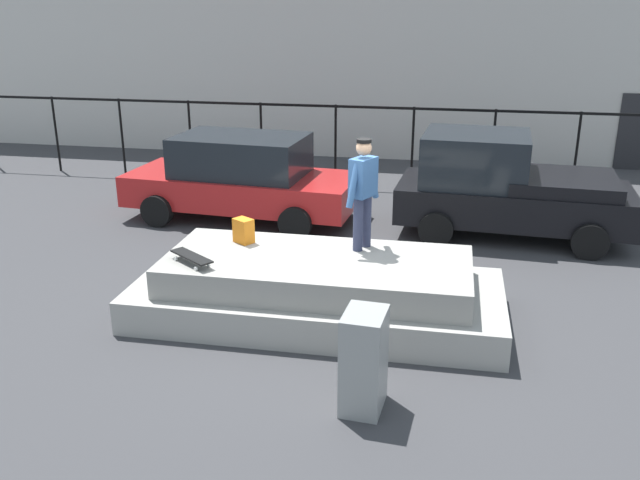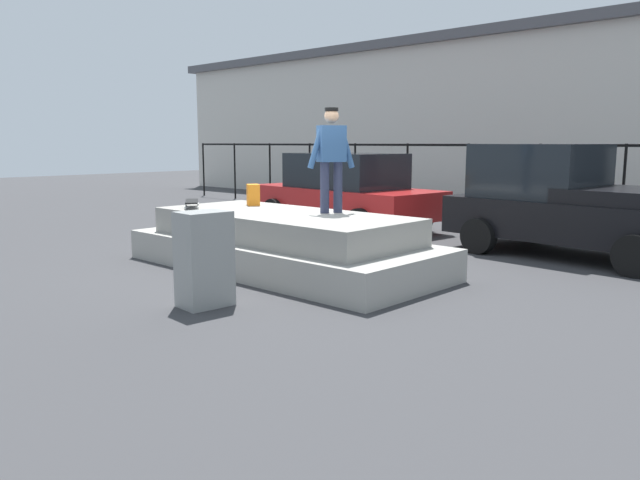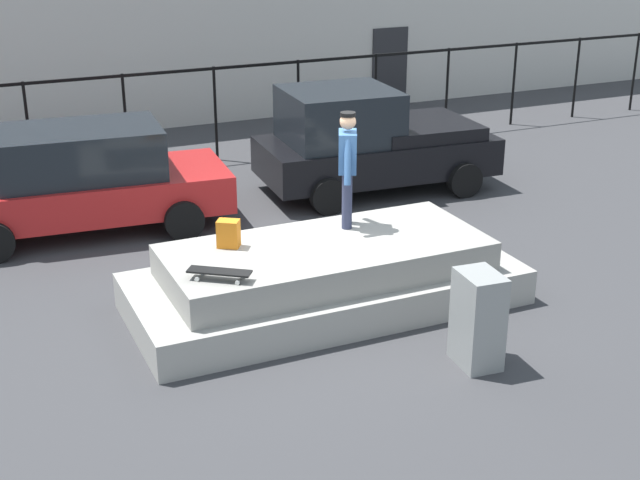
{
  "view_description": "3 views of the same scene",
  "coord_description": "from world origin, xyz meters",
  "px_view_note": "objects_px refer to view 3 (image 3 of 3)",
  "views": [
    {
      "loc": [
        1.79,
        -9.13,
        4.31
      ],
      "look_at": [
        -0.16,
        0.93,
        0.67
      ],
      "focal_mm": 38.23,
      "sensor_mm": 36.0,
      "label": 1
    },
    {
      "loc": [
        7.04,
        -6.95,
        1.97
      ],
      "look_at": [
        0.23,
        0.26,
        0.4
      ],
      "focal_mm": 34.63,
      "sensor_mm": 36.0,
      "label": 2
    },
    {
      "loc": [
        -4.49,
        -10.31,
        5.21
      ],
      "look_at": [
        0.48,
        0.68,
        0.48
      ],
      "focal_mm": 49.91,
      "sensor_mm": 36.0,
      "label": 3
    }
  ],
  "objects_px": {
    "backpack": "(228,234)",
    "car_red_sedan_near": "(82,179)",
    "car_black_pickup_mid": "(368,141)",
    "skateboarder": "(347,162)",
    "skateboard": "(219,272)",
    "utility_box": "(478,319)"
  },
  "relations": [
    {
      "from": "car_red_sedan_near",
      "to": "skateboarder",
      "type": "bearing_deg",
      "value": -51.54
    },
    {
      "from": "skateboarder",
      "to": "skateboard",
      "type": "relative_size",
      "value": 2.16
    },
    {
      "from": "car_black_pickup_mid",
      "to": "utility_box",
      "type": "height_order",
      "value": "car_black_pickup_mid"
    },
    {
      "from": "skateboarder",
      "to": "skateboard",
      "type": "xyz_separation_m",
      "value": [
        -2.2,
        -1.05,
        -0.81
      ]
    },
    {
      "from": "skateboarder",
      "to": "utility_box",
      "type": "distance_m",
      "value": 2.99
    },
    {
      "from": "skateboarder",
      "to": "car_red_sedan_near",
      "type": "bearing_deg",
      "value": 128.46
    },
    {
      "from": "car_black_pickup_mid",
      "to": "skateboard",
      "type": "bearing_deg",
      "value": -133.06
    },
    {
      "from": "skateboarder",
      "to": "car_black_pickup_mid",
      "type": "distance_m",
      "value": 4.4
    },
    {
      "from": "car_black_pickup_mid",
      "to": "utility_box",
      "type": "xyz_separation_m",
      "value": [
        -1.84,
        -6.4,
        -0.37
      ]
    },
    {
      "from": "skateboard",
      "to": "utility_box",
      "type": "xyz_separation_m",
      "value": [
        2.59,
        -1.65,
        -0.41
      ]
    },
    {
      "from": "car_red_sedan_near",
      "to": "skateboard",
      "type": "bearing_deg",
      "value": -80.96
    },
    {
      "from": "skateboarder",
      "to": "skateboard",
      "type": "height_order",
      "value": "skateboarder"
    },
    {
      "from": "car_red_sedan_near",
      "to": "utility_box",
      "type": "bearing_deg",
      "value": -62.46
    },
    {
      "from": "skateboard",
      "to": "skateboarder",
      "type": "bearing_deg",
      "value": 25.56
    },
    {
      "from": "skateboarder",
      "to": "backpack",
      "type": "bearing_deg",
      "value": -177.18
    },
    {
      "from": "skateboarder",
      "to": "skateboard",
      "type": "bearing_deg",
      "value": -154.44
    },
    {
      "from": "backpack",
      "to": "car_red_sedan_near",
      "type": "distance_m",
      "value": 4.01
    },
    {
      "from": "backpack",
      "to": "utility_box",
      "type": "relative_size",
      "value": 0.32
    },
    {
      "from": "backpack",
      "to": "car_red_sedan_near",
      "type": "bearing_deg",
      "value": 140.89
    },
    {
      "from": "skateboarder",
      "to": "utility_box",
      "type": "xyz_separation_m",
      "value": [
        0.39,
        -2.7,
        -1.22
      ]
    },
    {
      "from": "utility_box",
      "to": "backpack",
      "type": "bearing_deg",
      "value": 134.02
    },
    {
      "from": "backpack",
      "to": "car_black_pickup_mid",
      "type": "xyz_separation_m",
      "value": [
        3.99,
        3.78,
        -0.13
      ]
    }
  ]
}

